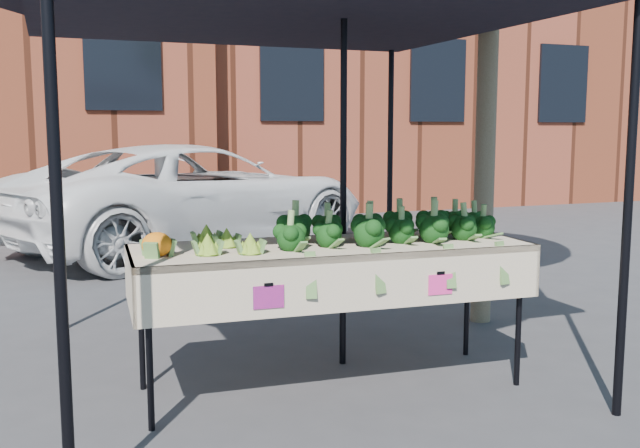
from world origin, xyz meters
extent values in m
plane|color=#343437|center=(0.00, 0.00, 0.00)|extent=(90.00, 90.00, 0.00)
cube|color=beige|center=(-0.08, 0.03, 0.45)|extent=(2.44, 0.92, 0.90)
cube|color=#F22D8C|center=(-0.57, -0.37, 0.70)|extent=(0.17, 0.01, 0.12)
cube|color=#EC2C89|center=(0.45, -0.37, 0.70)|extent=(0.17, 0.01, 0.12)
ellipsoid|color=black|center=(0.31, 0.06, 1.01)|extent=(1.57, 0.54, 0.22)
ellipsoid|color=#7FAE33|center=(-0.74, 0.07, 0.99)|extent=(0.40, 0.54, 0.17)
ellipsoid|color=orange|center=(-1.13, -0.02, 0.98)|extent=(0.17, 0.17, 0.16)
imported|color=white|center=(0.14, 5.57, 2.52)|extent=(2.24, 2.70, 5.05)
cube|color=maroon|center=(7.00, 12.50, 4.25)|extent=(12.00, 8.00, 8.50)
camera|label=1|loc=(-1.65, -3.94, 1.59)|focal=40.02mm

